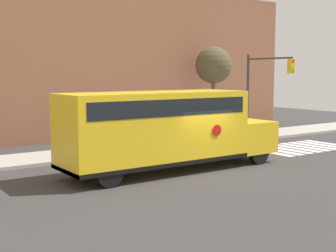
{
  "coord_description": "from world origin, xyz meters",
  "views": [
    {
      "loc": [
        -11.84,
        -14.25,
        3.99
      ],
      "look_at": [
        -0.71,
        1.62,
        1.78
      ],
      "focal_mm": 50.0,
      "sensor_mm": 36.0,
      "label": 1
    }
  ],
  "objects": [
    {
      "name": "ground_plane",
      "position": [
        0.0,
        0.0,
        0.0
      ],
      "size": [
        60.0,
        60.0,
        0.0
      ],
      "primitive_type": "plane",
      "color": "#3A3838"
    },
    {
      "name": "stop_sign",
      "position": [
        5.73,
        5.69,
        1.98
      ],
      "size": [
        0.77,
        0.1,
        2.94
      ],
      "color": "#38383A",
      "rests_on": "ground"
    },
    {
      "name": "sidewalk_strip",
      "position": [
        0.0,
        6.5,
        0.07
      ],
      "size": [
        44.0,
        3.0,
        0.15
      ],
      "color": "#B2ADA3",
      "rests_on": "ground"
    },
    {
      "name": "crosswalk_stripes",
      "position": [
        8.23,
        2.0,
        0.0
      ],
      "size": [
        5.4,
        3.2,
        0.01
      ],
      "color": "white",
      "rests_on": "ground"
    },
    {
      "name": "traffic_light",
      "position": [
        8.02,
        4.64,
        3.38
      ],
      "size": [
        0.28,
        3.44,
        5.05
      ],
      "color": "#38383A",
      "rests_on": "ground"
    },
    {
      "name": "school_bus",
      "position": [
        -1.24,
        1.12,
        1.84
      ],
      "size": [
        9.64,
        2.57,
        3.24
      ],
      "color": "yellow",
      "rests_on": "ground"
    },
    {
      "name": "tree_near_sidewalk",
      "position": [
        8.15,
        9.1,
        4.45
      ],
      "size": [
        2.39,
        2.39,
        5.7
      ],
      "color": "brown",
      "rests_on": "ground"
    },
    {
      "name": "building_backdrop",
      "position": [
        0.0,
        13.0,
        4.68
      ],
      "size": [
        32.0,
        4.0,
        9.37
      ],
      "color": "#935B42",
      "rests_on": "ground"
    }
  ]
}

